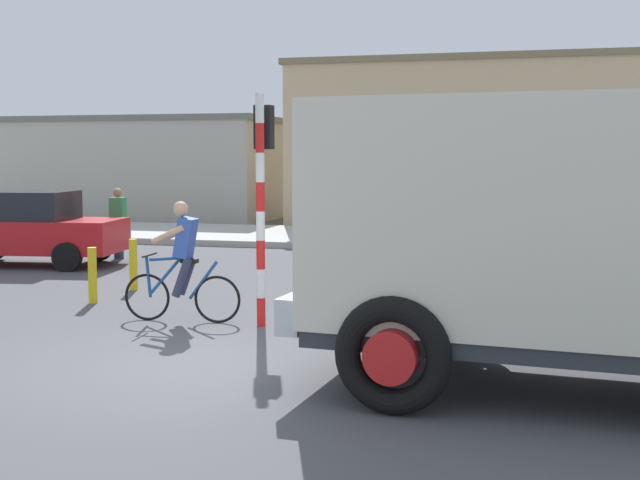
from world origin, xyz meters
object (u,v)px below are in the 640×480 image
(cyclist, at_px, (182,262))
(bollard_near, at_px, (93,275))
(traffic_light_pole, at_px, (262,177))
(bollard_far, at_px, (133,264))
(car_red_near, at_px, (26,228))
(truck_foreground, at_px, (584,227))
(pedestrian_near_kerb, at_px, (118,222))

(cyclist, bearing_deg, bollard_near, 152.62)
(traffic_light_pole, distance_m, bollard_far, 4.31)
(traffic_light_pole, distance_m, car_red_near, 8.59)
(truck_foreground, distance_m, pedestrian_near_kerb, 13.15)
(pedestrian_near_kerb, relative_size, bollard_near, 1.80)
(truck_foreground, relative_size, bollard_far, 6.24)
(traffic_light_pole, xyz_separation_m, car_red_near, (-6.99, 4.82, -1.25))
(truck_foreground, distance_m, cyclist, 5.86)
(car_red_near, distance_m, pedestrian_near_kerb, 2.06)
(traffic_light_pole, bearing_deg, cyclist, -176.60)
(car_red_near, relative_size, pedestrian_near_kerb, 2.59)
(truck_foreground, height_order, bollard_near, truck_foreground)
(bollard_far, bearing_deg, cyclist, -50.39)
(bollard_far, bearing_deg, truck_foreground, -33.29)
(cyclist, bearing_deg, bollard_far, 129.61)
(pedestrian_near_kerb, bearing_deg, traffic_light_pole, -48.55)
(truck_foreground, height_order, cyclist, truck_foreground)
(cyclist, xyz_separation_m, car_red_near, (-5.82, 4.89, -0.05))
(traffic_light_pole, xyz_separation_m, bollard_far, (-3.20, 2.38, -1.62))
(pedestrian_near_kerb, distance_m, bollard_far, 4.67)
(car_red_near, distance_m, bollard_far, 4.52)
(pedestrian_near_kerb, bearing_deg, car_red_near, -131.82)
(cyclist, bearing_deg, traffic_light_pole, 3.40)
(car_red_near, bearing_deg, pedestrian_near_kerb, 48.18)
(bollard_near, bearing_deg, cyclist, -27.38)
(car_red_near, distance_m, bollard_near, 5.41)
(car_red_near, bearing_deg, cyclist, -40.06)
(car_red_near, xyz_separation_m, bollard_near, (3.79, -3.84, -0.37))
(pedestrian_near_kerb, height_order, bollard_far, pedestrian_near_kerb)
(truck_foreground, xyz_separation_m, car_red_near, (-11.12, 7.26, -0.85))
(cyclist, distance_m, car_red_near, 7.60)
(cyclist, xyz_separation_m, traffic_light_pole, (1.18, 0.07, 1.20))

